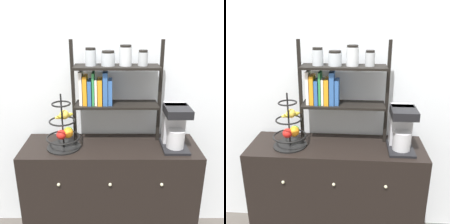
{
  "view_description": "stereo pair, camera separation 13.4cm",
  "coord_description": "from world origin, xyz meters",
  "views": [
    {
      "loc": [
        0.01,
        -1.58,
        1.82
      ],
      "look_at": [
        0.01,
        0.21,
        1.17
      ],
      "focal_mm": 42.0,
      "sensor_mm": 36.0,
      "label": 1
    },
    {
      "loc": [
        0.15,
        -1.57,
        1.82
      ],
      "look_at": [
        0.01,
        0.21,
        1.17
      ],
      "focal_mm": 42.0,
      "sensor_mm": 36.0,
      "label": 2
    }
  ],
  "objects": [
    {
      "name": "wall_back",
      "position": [
        0.0,
        0.47,
        1.3
      ],
      "size": [
        7.0,
        0.05,
        2.6
      ],
      "primitive_type": "cube",
      "color": "silver",
      "rests_on": "ground_plane"
    },
    {
      "name": "sideboard",
      "position": [
        0.0,
        0.21,
        0.45
      ],
      "size": [
        1.33,
        0.44,
        0.9
      ],
      "color": "black",
      "rests_on": "ground_plane"
    },
    {
      "name": "coffee_maker",
      "position": [
        0.48,
        0.21,
        1.06
      ],
      "size": [
        0.19,
        0.26,
        0.32
      ],
      "color": "black",
      "rests_on": "sideboard"
    },
    {
      "name": "fruit_stand",
      "position": [
        -0.34,
        0.19,
        1.04
      ],
      "size": [
        0.25,
        0.25,
        0.42
      ],
      "color": "black",
      "rests_on": "sideboard"
    },
    {
      "name": "shelf_hutch",
      "position": [
        -0.02,
        0.31,
        1.38
      ],
      "size": [
        0.67,
        0.2,
        0.78
      ],
      "color": "black",
      "rests_on": "sideboard"
    }
  ]
}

